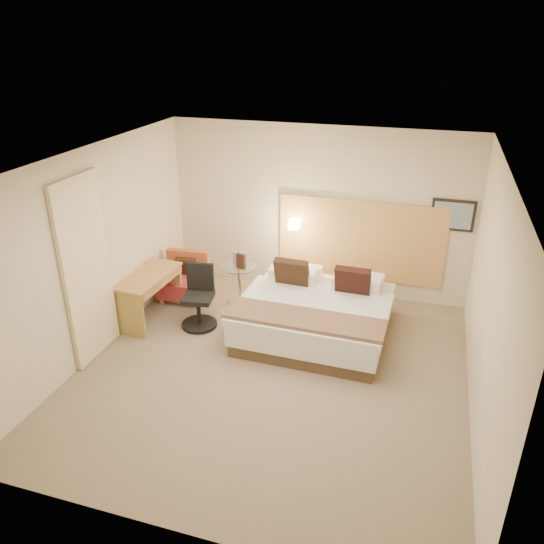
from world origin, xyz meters
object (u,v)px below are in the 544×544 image
(desk, at_px, (149,284))
(desk_chair, at_px, (199,302))
(lounge_chair, at_px, (185,280))
(bed, at_px, (316,313))
(side_table, at_px, (239,282))

(desk, xyz_separation_m, desk_chair, (0.76, 0.05, -0.19))
(desk_chair, bearing_deg, lounge_chair, 128.34)
(bed, xyz_separation_m, desk, (-2.44, -0.32, 0.25))
(lounge_chair, bearing_deg, desk_chair, -51.66)
(side_table, bearing_deg, desk, -140.10)
(desk_chair, bearing_deg, desk, -176.34)
(lounge_chair, height_order, desk_chair, desk_chair)
(bed, bearing_deg, desk, -172.62)
(bed, relative_size, side_table, 3.02)
(desk, relative_size, desk_chair, 1.29)
(bed, xyz_separation_m, desk_chair, (-1.68, -0.27, 0.06))
(side_table, bearing_deg, desk_chair, -110.16)
(lounge_chair, xyz_separation_m, side_table, (0.90, 0.10, 0.05))
(lounge_chair, bearing_deg, bed, -11.94)
(lounge_chair, relative_size, side_table, 1.08)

